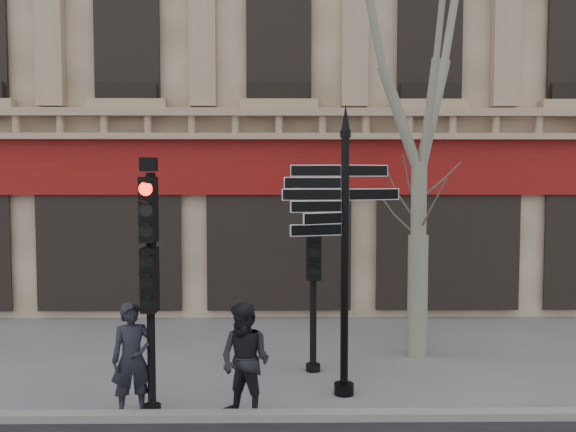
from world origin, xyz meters
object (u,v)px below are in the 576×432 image
traffic_signal_secondary (313,267)px  pedestrian_b (245,361)px  fingerpost (345,201)px  pedestrian_a (132,359)px  traffic_signal_main (150,253)px  plane_tree (421,21)px

traffic_signal_secondary → pedestrian_b: traffic_signal_secondary is taller
traffic_signal_secondary → pedestrian_b: (-1.07, -2.12, -1.01)m
fingerpost → traffic_signal_secondary: (-0.42, 1.19, -1.19)m
traffic_signal_secondary → pedestrian_b: size_ratio=1.61×
fingerpost → pedestrian_a: fingerpost is taller
traffic_signal_main → plane_tree: plane_tree is taller
traffic_signal_secondary → plane_tree: 4.92m
pedestrian_a → pedestrian_b: size_ratio=1.00×
traffic_signal_secondary → pedestrian_a: bearing=-147.2°
pedestrian_a → fingerpost: bearing=-4.4°
fingerpost → pedestrian_a: size_ratio=2.76×
fingerpost → pedestrian_a: (-3.10, -0.82, -2.21)m
plane_tree → fingerpost: bearing=-127.2°
plane_tree → traffic_signal_secondary: bearing=-155.8°
fingerpost → pedestrian_b: fingerpost is taller
pedestrian_b → plane_tree: bearing=74.8°
traffic_signal_main → traffic_signal_secondary: (2.42, 1.95, -0.49)m
fingerpost → traffic_signal_secondary: fingerpost is taller
plane_tree → pedestrian_a: size_ratio=5.45×
traffic_signal_main → fingerpost: bearing=18.2°
traffic_signal_main → pedestrian_b: 2.03m
pedestrian_a → pedestrian_b: bearing=-23.1°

